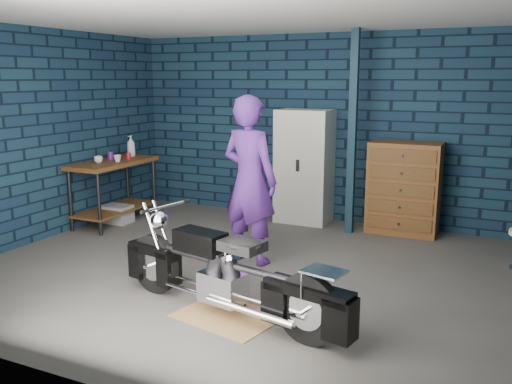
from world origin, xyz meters
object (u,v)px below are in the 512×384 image
(storage_bin, at_px, (117,214))
(locker, at_px, (304,166))
(motorcycle, at_px, (227,267))
(person, at_px, (250,180))
(workbench, at_px, (115,192))
(tool_chest, at_px, (404,188))

(storage_bin, relative_size, locker, 0.25)
(motorcycle, xyz_separation_m, person, (-0.46, 1.41, 0.49))
(person, bearing_deg, workbench, -4.70)
(workbench, distance_m, motorcycle, 3.66)
(workbench, xyz_separation_m, person, (2.52, -0.72, 0.49))
(storage_bin, bearing_deg, workbench, -172.12)
(tool_chest, bearing_deg, person, -125.24)
(tool_chest, bearing_deg, workbench, -162.53)
(person, xyz_separation_m, locker, (-0.06, 1.94, -0.13))
(workbench, distance_m, storage_bin, 0.33)
(motorcycle, distance_m, person, 1.57)
(workbench, relative_size, locker, 0.86)
(locker, relative_size, tool_chest, 1.32)
(person, height_order, locker, person)
(workbench, relative_size, tool_chest, 1.13)
(person, bearing_deg, tool_chest, -114.07)
(workbench, relative_size, person, 0.74)
(motorcycle, xyz_separation_m, locker, (-0.52, 3.35, 0.36))
(motorcycle, relative_size, person, 1.10)
(motorcycle, bearing_deg, workbench, 156.64)
(tool_chest, bearing_deg, storage_bin, -162.49)
(motorcycle, relative_size, storage_bin, 5.05)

